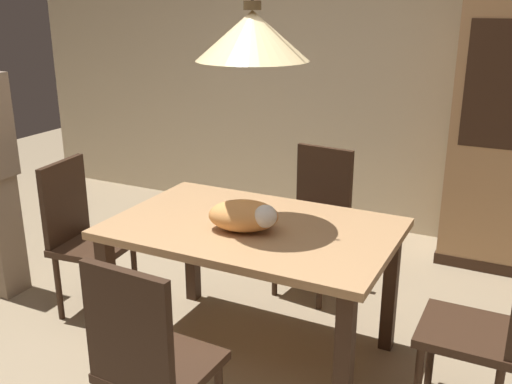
% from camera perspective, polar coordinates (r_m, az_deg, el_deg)
% --- Properties ---
extents(back_wall, '(6.40, 0.10, 2.90)m').
position_cam_1_polar(back_wall, '(4.76, 10.22, 13.72)').
color(back_wall, beige).
rests_on(back_wall, ground).
extents(dining_table, '(1.40, 0.90, 0.75)m').
position_cam_1_polar(dining_table, '(2.93, -0.32, -5.06)').
color(dining_table, tan).
rests_on(dining_table, ground).
extents(chair_far_back, '(0.44, 0.44, 0.93)m').
position_cam_1_polar(chair_far_back, '(3.73, 5.89, -2.18)').
color(chair_far_back, '#382316').
rests_on(chair_far_back, ground).
extents(chair_right_side, '(0.40, 0.40, 0.93)m').
position_cam_1_polar(chair_right_side, '(2.74, 21.77, -11.57)').
color(chair_right_side, '#382316').
rests_on(chair_right_side, ground).
extents(chair_near_front, '(0.41, 0.41, 0.93)m').
position_cam_1_polar(chair_near_front, '(2.35, -10.47, -15.76)').
color(chair_near_front, '#382316').
rests_on(chair_near_front, ground).
extents(chair_left_side, '(0.44, 0.44, 0.93)m').
position_cam_1_polar(chair_left_side, '(3.59, -16.69, -3.71)').
color(chair_left_side, '#382316').
rests_on(chair_left_side, ground).
extents(cat_sleeping, '(0.41, 0.32, 0.16)m').
position_cam_1_polar(cat_sleeping, '(2.80, -1.05, -2.34)').
color(cat_sleeping, '#E59951').
rests_on(cat_sleeping, dining_table).
extents(pendant_lamp, '(0.52, 0.52, 1.30)m').
position_cam_1_polar(pendant_lamp, '(2.69, -0.36, 15.12)').
color(pendant_lamp, beige).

